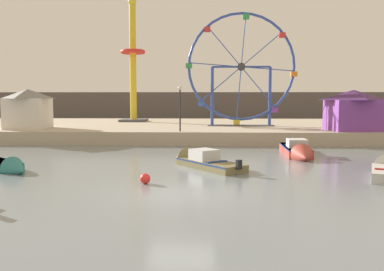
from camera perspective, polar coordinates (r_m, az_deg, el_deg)
ground_plane at (r=16.08m, az=-1.48°, el=-7.86°), size 240.00×240.00×0.00m
quay_promenade at (r=42.19m, az=0.86°, el=0.89°), size 110.00×21.02×1.02m
distant_town_skyline at (r=65.45m, az=1.36°, el=3.87°), size 140.00×3.00×4.40m
motorboat_olive_wood at (r=22.60m, az=0.84°, el=-3.38°), size 4.33×5.14×1.43m
motorboat_teal_painted at (r=23.49m, az=-23.99°, el=-3.66°), size 5.19×4.92×1.16m
motorboat_faded_red at (r=26.92m, az=13.96°, el=-2.03°), size 1.65×6.21×1.46m
ferris_wheel_blue_frame at (r=39.32m, az=6.59°, el=8.79°), size 10.04×1.20×10.23m
drop_tower_yellow_tower at (r=46.71m, az=-7.88°, el=9.20°), size 2.80×2.80×13.16m
carnival_booth_purple_stall at (r=35.74m, az=20.70°, el=3.28°), size 4.24×4.08×3.18m
carnival_booth_white_ticket at (r=38.14m, az=-21.05°, el=3.45°), size 3.37×3.86×3.29m
promenade_lamp_near at (r=32.56m, az=-1.61°, el=4.59°), size 0.32×0.32×3.46m
mooring_buoy_orange at (r=18.03m, az=-6.27°, el=-5.75°), size 0.44×0.44×0.44m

